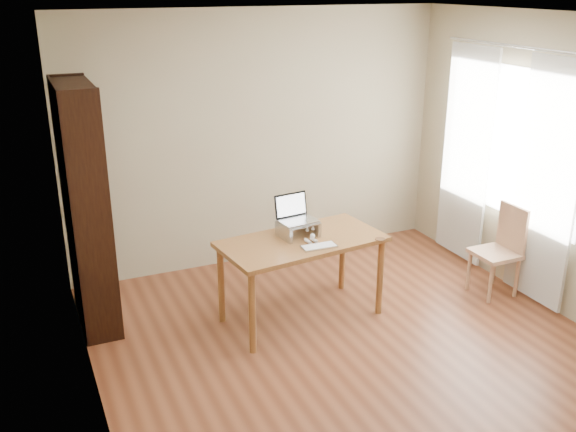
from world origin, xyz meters
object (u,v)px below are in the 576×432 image
object	(u,v)px
laptop	(296,214)
keyboard	(319,247)
desk	(302,250)
chair	(501,247)
bookshelf	(86,208)
cat	(300,228)

from	to	relation	value
laptop	keyboard	xyz separation A→B (m)	(0.05, -0.35, -0.18)
desk	keyboard	size ratio (longest dim) A/B	4.88
laptop	chair	xyz separation A→B (m)	(1.93, -0.45, -0.47)
keyboard	bookshelf	bearing A→B (deg)	153.57
cat	chair	xyz separation A→B (m)	(1.91, -0.42, -0.35)
laptop	cat	distance (m)	0.13
keyboard	chair	xyz separation A→B (m)	(1.88, -0.09, -0.29)
laptop	cat	world-z (taller)	laptop
bookshelf	laptop	bearing A→B (deg)	-18.84
desk	cat	size ratio (longest dim) A/B	3.12
keyboard	chair	distance (m)	1.91
keyboard	cat	distance (m)	0.34
bookshelf	laptop	size ratio (longest dim) A/B	6.28
desk	laptop	size ratio (longest dim) A/B	4.41
bookshelf	keyboard	bearing A→B (deg)	-28.26
desk	laptop	world-z (taller)	laptop
bookshelf	desk	world-z (taller)	bookshelf
cat	chair	world-z (taller)	cat
desk	chair	bearing A→B (deg)	-15.97
cat	chair	size ratio (longest dim) A/B	0.55
laptop	cat	size ratio (longest dim) A/B	0.71
bookshelf	chair	world-z (taller)	bookshelf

